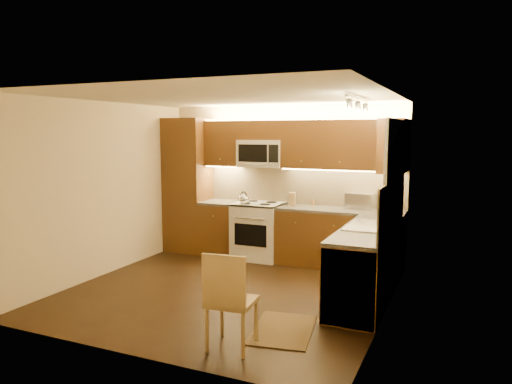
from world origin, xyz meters
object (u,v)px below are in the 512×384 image
at_px(microwave, 262,153).
at_px(stove, 259,231).
at_px(toaster_oven, 361,201).
at_px(dining_chair, 232,299).
at_px(sink, 370,220).
at_px(knife_block, 292,199).
at_px(kettle, 244,198).
at_px(soap_bottle, 395,213).

bearing_deg(microwave, stove, -90.00).
relative_size(toaster_oven, dining_chair, 0.43).
distance_m(microwave, dining_chair, 3.67).
xyz_separation_m(sink, knife_block, (-1.45, 1.19, 0.03)).
bearing_deg(knife_block, kettle, -174.03).
relative_size(stove, sink, 1.07).
distance_m(sink, toaster_oven, 1.35).
distance_m(stove, microwave, 1.27).
distance_m(kettle, dining_chair, 3.25).
relative_size(knife_block, dining_chair, 0.22).
bearing_deg(knife_block, soap_bottle, -37.79).
xyz_separation_m(toaster_oven, dining_chair, (-0.54, -3.31, -0.54)).
height_order(stove, soap_bottle, soap_bottle).
distance_m(toaster_oven, knife_block, 1.08).
bearing_deg(toaster_oven, microwave, -167.94).
bearing_deg(dining_chair, microwave, 103.47).
relative_size(stove, knife_block, 4.37).
relative_size(stove, soap_bottle, 4.28).
xyz_separation_m(toaster_oven, knife_block, (-1.08, -0.10, -0.02)).
relative_size(knife_block, soap_bottle, 0.98).
xyz_separation_m(stove, toaster_oven, (1.63, 0.17, 0.56)).
distance_m(stove, toaster_oven, 1.74).
bearing_deg(stove, soap_bottle, -16.43).
height_order(knife_block, soap_bottle, soap_bottle).
relative_size(sink, knife_block, 4.08).
xyz_separation_m(microwave, kettle, (-0.18, -0.34, -0.70)).
bearing_deg(kettle, soap_bottle, 9.78).
bearing_deg(kettle, stove, 69.59).
height_order(stove, toaster_oven, toaster_oven).
bearing_deg(sink, dining_chair, -114.33).
distance_m(sink, kettle, 2.36).
xyz_separation_m(microwave, toaster_oven, (1.63, 0.04, -0.70)).
xyz_separation_m(stove, sink, (2.00, -1.12, 0.52)).
bearing_deg(sink, toaster_oven, 105.83).
bearing_deg(soap_bottle, toaster_oven, 112.65).
xyz_separation_m(stove, kettle, (-0.18, -0.20, 0.56)).
bearing_deg(sink, microwave, 147.79).
bearing_deg(knife_block, sink, -53.94).
distance_m(knife_block, dining_chair, 3.30).
distance_m(sink, knife_block, 1.88).
bearing_deg(stove, toaster_oven, 5.99).
height_order(stove, knife_block, knife_block).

